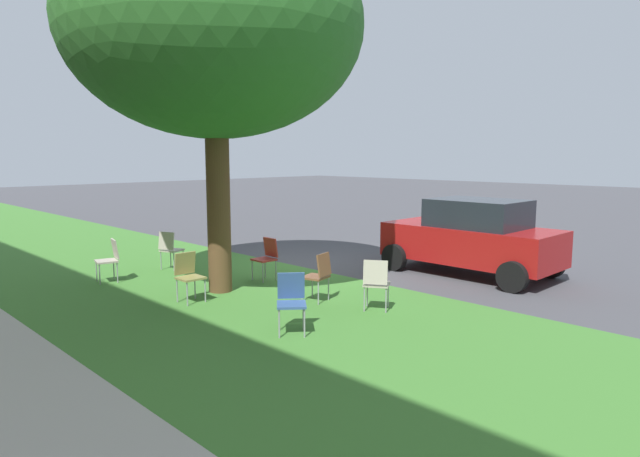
{
  "coord_description": "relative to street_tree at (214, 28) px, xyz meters",
  "views": [
    {
      "loc": [
        -9.2,
        8.67,
        2.59
      ],
      "look_at": [
        -1.43,
        0.96,
        1.11
      ],
      "focal_mm": 30.59,
      "sensor_mm": 36.0,
      "label": 1
    }
  ],
  "objects": [
    {
      "name": "chair_5",
      "position": [
        -0.23,
        0.83,
        -4.35
      ],
      "size": [
        0.43,
        0.42,
        0.88
      ],
      "color": "olive",
      "rests_on": "ground"
    },
    {
      "name": "street_tree",
      "position": [
        0.0,
        0.0,
        0.0
      ],
      "size": [
        5.41,
        5.41,
        6.88
      ],
      "color": "brown",
      "rests_on": "ground"
    },
    {
      "name": "chair_2",
      "position": [
        -2.95,
        -1.08,
        -4.35
      ],
      "size": [
        0.57,
        0.58,
        0.88
      ],
      "color": "#ADA393",
      "rests_on": "ground"
    },
    {
      "name": "grass_verge",
      "position": [
        0.62,
        0.36,
        -4.86
      ],
      "size": [
        48.0,
        6.0,
        0.01
      ],
      "primitive_type": "cube",
      "color": "#3D752D",
      "rests_on": "ground"
    },
    {
      "name": "chair_4",
      "position": [
        0.12,
        -1.24,
        -4.35
      ],
      "size": [
        0.43,
        0.43,
        0.88
      ],
      "color": "#B7332D",
      "rests_on": "ground"
    },
    {
      "name": "ground",
      "position": [
        0.62,
        -2.84,
        -4.86
      ],
      "size": [
        80.0,
        80.0,
        0.0
      ],
      "primitive_type": "plane",
      "color": "#424247"
    },
    {
      "name": "chair_0",
      "position": [
        -2.79,
        0.67,
        -4.35
      ],
      "size": [
        0.59,
        0.59,
        0.88
      ],
      "color": "#335184",
      "rests_on": "ground"
    },
    {
      "name": "chair_1",
      "position": [
        -1.87,
        -0.81,
        -4.35
      ],
      "size": [
        0.51,
        0.51,
        0.88
      ],
      "color": "brown",
      "rests_on": "ground"
    },
    {
      "name": "parked_car",
      "position": [
        -2.62,
        -4.74,
        -4.03
      ],
      "size": [
        3.7,
        1.92,
        1.65
      ],
      "color": "maroon",
      "rests_on": "ground"
    },
    {
      "name": "chair_3",
      "position": [
        2.24,
        1.16,
        -4.35
      ],
      "size": [
        0.5,
        0.5,
        0.88
      ],
      "color": "#ADA393",
      "rests_on": "ground"
    },
    {
      "name": "chair_6",
      "position": [
        2.45,
        -0.32,
        -4.35
      ],
      "size": [
        0.54,
        0.54,
        0.88
      ],
      "color": "#ADA393",
      "rests_on": "ground"
    }
  ]
}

